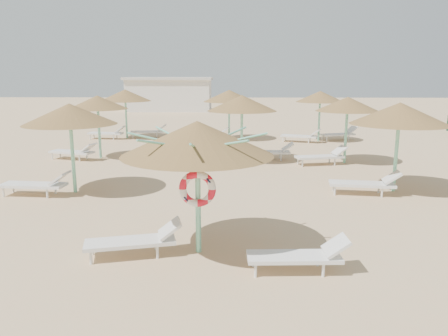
{
  "coord_description": "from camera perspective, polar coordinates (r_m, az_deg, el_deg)",
  "views": [
    {
      "loc": [
        0.33,
        -8.27,
        3.54
      ],
      "look_at": [
        0.09,
        2.14,
        1.3
      ],
      "focal_mm": 35.0,
      "sensor_mm": 36.0,
      "label": 1
    }
  ],
  "objects": [
    {
      "name": "lounger_main_a",
      "position": [
        8.93,
        -11.33,
        -9.2
      ],
      "size": [
        1.98,
        1.01,
        0.69
      ],
      "rotation": [
        0.0,
        0.0,
        0.24
      ],
      "color": "white",
      "rests_on": "ground"
    },
    {
      "name": "palapa_field",
      "position": [
        18.98,
        0.13,
        8.45
      ],
      "size": [
        14.93,
        14.38,
        2.72
      ],
      "color": "#7FDCB6",
      "rests_on": "ground"
    },
    {
      "name": "ground",
      "position": [
        9.0,
        -0.93,
        -11.02
      ],
      "size": [
        120.0,
        120.0,
        0.0
      ],
      "primitive_type": "plane",
      "color": "tan",
      "rests_on": "ground"
    },
    {
      "name": "service_hut",
      "position": [
        43.77,
        -7.12,
        9.58
      ],
      "size": [
        8.4,
        4.4,
        3.25
      ],
      "color": "silver",
      "rests_on": "ground"
    },
    {
      "name": "lounger_main_b",
      "position": [
        8.22,
        9.98,
        -11.15
      ],
      "size": [
        1.85,
        0.63,
        0.67
      ],
      "rotation": [
        0.0,
        0.0,
        0.04
      ],
      "color": "white",
      "rests_on": "ground"
    },
    {
      "name": "main_palapa",
      "position": [
        8.45,
        -3.51,
        3.78
      ],
      "size": [
        2.98,
        2.98,
        2.67
      ],
      "color": "#7FDCB6",
      "rests_on": "ground"
    }
  ]
}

